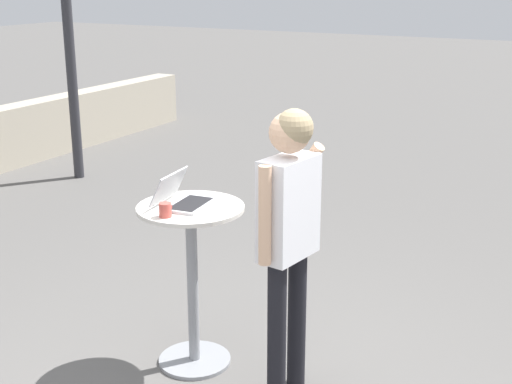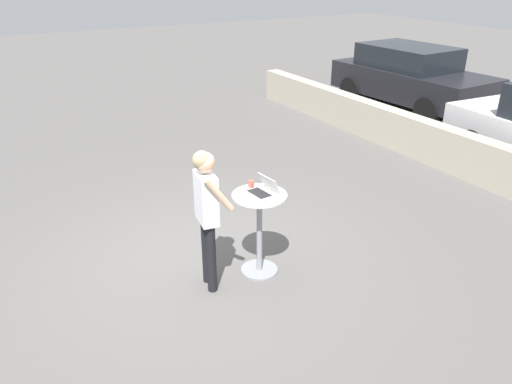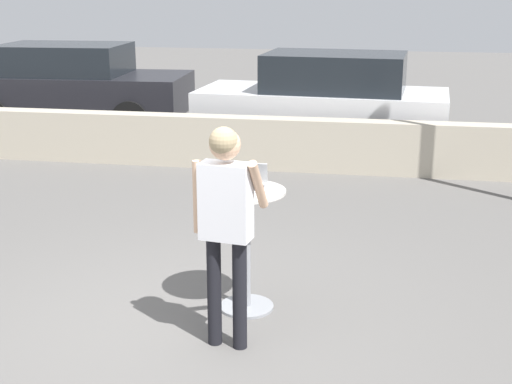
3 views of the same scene
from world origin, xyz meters
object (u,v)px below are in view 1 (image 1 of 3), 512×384
at_px(cafe_table, 192,267).
at_px(laptop, 183,198).
at_px(standing_person, 288,219).
at_px(coffee_mug, 165,210).

bearing_deg(cafe_table, laptop, 96.57).
bearing_deg(standing_person, coffee_mug, 106.79).
bearing_deg(coffee_mug, standing_person, -73.21).
xyz_separation_m(laptop, coffee_mug, (-0.23, -0.03, -0.00)).
bearing_deg(coffee_mug, cafe_table, -4.17).
bearing_deg(laptop, standing_person, -91.52).
relative_size(coffee_mug, standing_person, 0.06).
distance_m(cafe_table, coffee_mug, 0.50).
xyz_separation_m(coffee_mug, standing_person, (0.21, -0.69, -0.00)).
relative_size(cafe_table, coffee_mug, 10.28).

